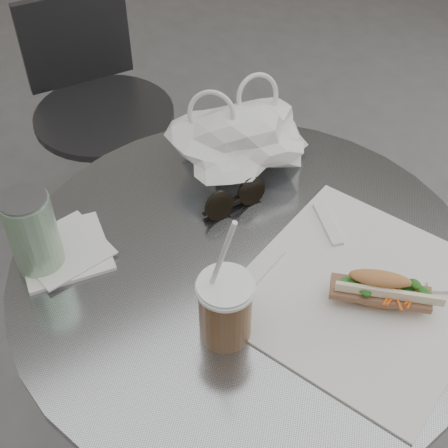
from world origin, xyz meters
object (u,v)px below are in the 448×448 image
banh_mi (379,290)px  chair_far (106,144)px  iced_coffee (225,308)px  drink_can (33,233)px  sunglasses (235,200)px  cafe_table (243,356)px

banh_mi → chair_far: bearing=133.8°
iced_coffee → drink_can: 0.32m
chair_far → banh_mi: bearing=95.9°
drink_can → chair_far: bearing=61.1°
sunglasses → drink_can: bearing=168.6°
cafe_table → drink_can: bearing=147.4°
cafe_table → banh_mi: size_ratio=4.22×
banh_mi → drink_can: (-0.39, 0.35, 0.04)m
cafe_table → chair_far: (0.13, 0.90, -0.13)m
chair_far → sunglasses: sunglasses is taller
chair_far → iced_coffee: bearing=83.6°
drink_can → sunglasses: bearing=-10.8°
sunglasses → drink_can: 0.34m
banh_mi → sunglasses: 0.30m
banh_mi → iced_coffee: bearing=-156.1°
cafe_table → banh_mi: bearing=-56.8°
sunglasses → drink_can: size_ratio=0.85×
banh_mi → sunglasses: (-0.06, 0.29, -0.01)m
drink_can → banh_mi: bearing=-42.0°
cafe_table → sunglasses: sunglasses is taller
sunglasses → iced_coffee: bearing=-127.6°
chair_far → drink_can: 0.96m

